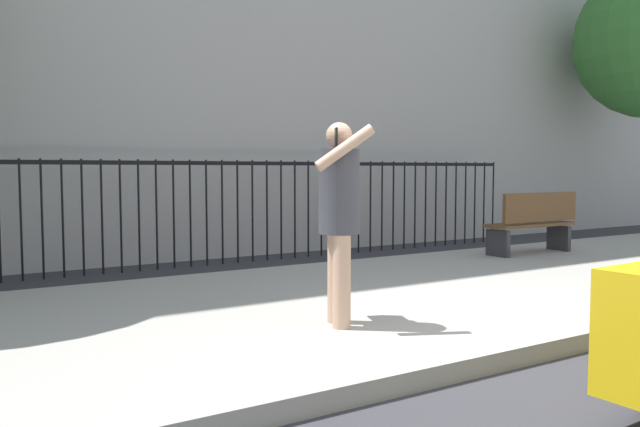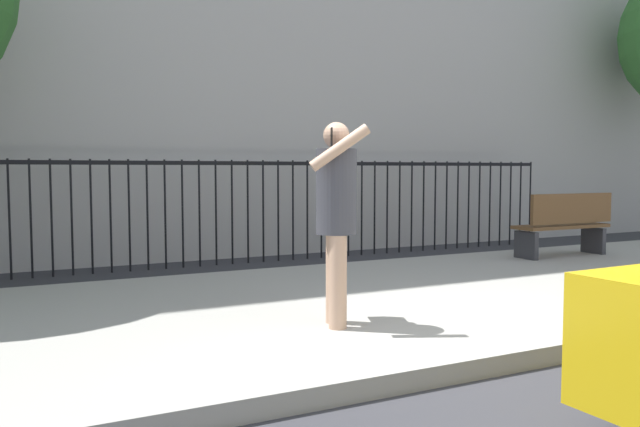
{
  "view_description": "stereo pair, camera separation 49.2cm",
  "coord_description": "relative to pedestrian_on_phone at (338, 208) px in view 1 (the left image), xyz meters",
  "views": [
    {
      "loc": [
        -3.69,
        -3.09,
        1.46
      ],
      "look_at": [
        -0.79,
        1.58,
        1.07
      ],
      "focal_mm": 35.52,
      "sensor_mm": 36.0,
      "label": 1
    },
    {
      "loc": [
        -3.26,
        -3.33,
        1.46
      ],
      "look_at": [
        -0.79,
        1.58,
        1.07
      ],
      "focal_mm": 35.52,
      "sensor_mm": 36.0,
      "label": 2
    }
  ],
  "objects": [
    {
      "name": "pedestrian_on_phone",
      "position": [
        0.0,
        0.0,
        0.0
      ],
      "size": [
        0.53,
        0.72,
        1.69
      ],
      "color": "tan",
      "rests_on": "sidewalk"
    },
    {
      "name": "ground_plane",
      "position": [
        0.78,
        -1.3,
        -1.13
      ],
      "size": [
        60.0,
        60.0,
        0.0
      ],
      "primitive_type": "plane",
      "color": "#333338"
    },
    {
      "name": "street_bench",
      "position": [
        5.03,
        2.13,
        -0.48
      ],
      "size": [
        1.6,
        0.45,
        0.95
      ],
      "color": "brown",
      "rests_on": "sidewalk"
    },
    {
      "name": "sidewalk",
      "position": [
        0.78,
        0.9,
        -1.06
      ],
      "size": [
        28.0,
        4.4,
        0.15
      ],
      "primitive_type": "cube",
      "color": "#9E9B93",
      "rests_on": "ground"
    },
    {
      "name": "iron_fence",
      "position": [
        0.78,
        4.6,
        -0.11
      ],
      "size": [
        12.03,
        0.04,
        1.6
      ],
      "color": "black",
      "rests_on": "ground"
    }
  ]
}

